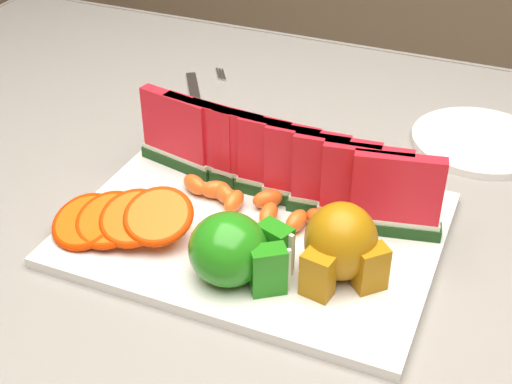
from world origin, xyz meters
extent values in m
cube|color=#552F1A|center=(0.00, 0.00, 0.73)|extent=(1.40, 0.90, 0.03)
cube|color=#552F1A|center=(-0.64, 0.39, 0.36)|extent=(0.06, 0.06, 0.72)
cube|color=gray|center=(0.00, 0.00, 0.75)|extent=(1.52, 1.02, 0.01)
cube|color=gray|center=(0.00, 0.51, 0.66)|extent=(1.52, 0.01, 0.20)
cube|color=silver|center=(-0.01, -0.04, 0.76)|extent=(0.40, 0.30, 0.01)
ellipsoid|color=#3B8D16|center=(-0.01, -0.13, 0.80)|extent=(0.09, 0.09, 0.07)
cube|color=#3B8D16|center=(0.04, -0.14, 0.80)|extent=(0.04, 0.04, 0.05)
cube|color=beige|center=(0.04, -0.14, 0.80)|extent=(0.03, 0.02, 0.05)
cube|color=#3B8D16|center=(0.03, -0.10, 0.80)|extent=(0.04, 0.03, 0.05)
cube|color=beige|center=(0.04, -0.10, 0.80)|extent=(0.03, 0.02, 0.05)
ellipsoid|color=#A76718|center=(0.09, -0.09, 0.81)|extent=(0.09, 0.09, 0.08)
cube|color=#A76718|center=(0.08, -0.13, 0.79)|extent=(0.03, 0.03, 0.05)
cube|color=#A76718|center=(0.13, -0.10, 0.79)|extent=(0.04, 0.04, 0.05)
cylinder|color=silver|center=(0.19, 0.25, 0.76)|extent=(0.23, 0.23, 0.01)
cube|color=silver|center=(-0.23, 0.22, 0.76)|extent=(0.10, 0.15, 0.00)
cube|color=silver|center=(-0.23, 0.31, 0.76)|extent=(0.02, 0.04, 0.00)
cube|color=silver|center=(-0.23, 0.31, 0.76)|extent=(0.02, 0.04, 0.00)
cube|color=silver|center=(-0.22, 0.31, 0.76)|extent=(0.02, 0.04, 0.00)
cube|color=#143A10|center=(-0.15, 0.03, 0.78)|extent=(0.11, 0.04, 0.01)
cube|color=silver|center=(-0.15, 0.03, 0.79)|extent=(0.10, 0.04, 0.01)
cube|color=red|center=(-0.15, 0.03, 0.83)|extent=(0.10, 0.04, 0.08)
cube|color=#143A10|center=(-0.12, 0.03, 0.78)|extent=(0.11, 0.04, 0.01)
cube|color=silver|center=(-0.12, 0.03, 0.79)|extent=(0.10, 0.03, 0.01)
cube|color=red|center=(-0.12, 0.03, 0.83)|extent=(0.10, 0.03, 0.08)
cube|color=#143A10|center=(-0.08, 0.02, 0.78)|extent=(0.11, 0.03, 0.01)
cube|color=silver|center=(-0.08, 0.02, 0.79)|extent=(0.10, 0.03, 0.01)
cube|color=red|center=(-0.08, 0.02, 0.83)|extent=(0.10, 0.03, 0.08)
cube|color=#143A10|center=(-0.05, 0.02, 0.78)|extent=(0.11, 0.03, 0.01)
cube|color=silver|center=(-0.05, 0.02, 0.79)|extent=(0.10, 0.02, 0.01)
cube|color=red|center=(-0.05, 0.02, 0.83)|extent=(0.10, 0.02, 0.08)
cube|color=#143A10|center=(-0.01, 0.01, 0.78)|extent=(0.10, 0.02, 0.01)
cube|color=silver|center=(-0.01, 0.01, 0.79)|extent=(0.10, 0.02, 0.01)
cube|color=red|center=(-0.01, 0.01, 0.83)|extent=(0.10, 0.02, 0.08)
cube|color=#143A10|center=(0.02, 0.01, 0.78)|extent=(0.11, 0.03, 0.01)
cube|color=silver|center=(0.02, 0.01, 0.79)|extent=(0.10, 0.02, 0.01)
cube|color=red|center=(0.02, 0.01, 0.83)|extent=(0.10, 0.02, 0.08)
cube|color=#143A10|center=(0.06, 0.01, 0.78)|extent=(0.11, 0.03, 0.01)
cube|color=silver|center=(0.06, 0.01, 0.79)|extent=(0.10, 0.03, 0.01)
cube|color=red|center=(0.06, 0.01, 0.83)|extent=(0.10, 0.03, 0.08)
cube|color=#143A10|center=(0.09, 0.00, 0.78)|extent=(0.11, 0.04, 0.01)
cube|color=silver|center=(0.09, 0.00, 0.79)|extent=(0.10, 0.03, 0.01)
cube|color=red|center=(0.09, 0.00, 0.83)|extent=(0.10, 0.03, 0.08)
cube|color=#143A10|center=(0.13, 0.00, 0.78)|extent=(0.11, 0.04, 0.01)
cube|color=silver|center=(0.13, 0.00, 0.79)|extent=(0.10, 0.04, 0.01)
cube|color=red|center=(0.13, 0.00, 0.83)|extent=(0.10, 0.04, 0.08)
cylinder|color=red|center=(-0.18, -0.13, 0.79)|extent=(0.08, 0.08, 0.03)
torus|color=#B13C00|center=(-0.18, -0.13, 0.79)|extent=(0.09, 0.09, 0.03)
cylinder|color=red|center=(-0.15, -0.12, 0.79)|extent=(0.07, 0.07, 0.03)
torus|color=#B13C00|center=(-0.15, -0.12, 0.79)|extent=(0.08, 0.08, 0.03)
cylinder|color=red|center=(-0.13, -0.12, 0.80)|extent=(0.07, 0.07, 0.03)
torus|color=#B13C00|center=(-0.13, -0.12, 0.80)|extent=(0.08, 0.08, 0.03)
cylinder|color=red|center=(-0.10, -0.11, 0.80)|extent=(0.08, 0.08, 0.03)
torus|color=#B13C00|center=(-0.10, -0.11, 0.80)|extent=(0.09, 0.09, 0.03)
cylinder|color=red|center=(-0.12, 0.07, 0.78)|extent=(0.07, 0.07, 0.03)
torus|color=#B13C00|center=(-0.12, 0.07, 0.78)|extent=(0.08, 0.08, 0.03)
cylinder|color=red|center=(-0.08, 0.07, 0.79)|extent=(0.08, 0.08, 0.03)
torus|color=#B13C00|center=(-0.08, 0.07, 0.79)|extent=(0.09, 0.09, 0.03)
cylinder|color=red|center=(-0.03, 0.07, 0.79)|extent=(0.08, 0.08, 0.03)
torus|color=#B13C00|center=(-0.03, 0.07, 0.79)|extent=(0.09, 0.09, 0.03)
cylinder|color=red|center=(0.02, 0.07, 0.79)|extent=(0.09, 0.09, 0.03)
torus|color=#B13C00|center=(0.02, 0.07, 0.79)|extent=(0.10, 0.10, 0.03)
cylinder|color=red|center=(0.07, 0.07, 0.80)|extent=(0.09, 0.09, 0.03)
torus|color=#B13C00|center=(0.07, 0.07, 0.80)|extent=(0.10, 0.10, 0.03)
ellipsoid|color=orange|center=(-0.10, -0.02, 0.78)|extent=(0.04, 0.03, 0.02)
ellipsoid|color=orange|center=(-0.08, -0.02, 0.78)|extent=(0.04, 0.03, 0.02)
ellipsoid|color=orange|center=(-0.06, -0.02, 0.78)|extent=(0.04, 0.03, 0.02)
ellipsoid|color=orange|center=(-0.05, -0.03, 0.78)|extent=(0.02, 0.04, 0.02)
ellipsoid|color=orange|center=(-0.01, -0.01, 0.78)|extent=(0.04, 0.04, 0.02)
ellipsoid|color=orange|center=(0.00, -0.04, 0.78)|extent=(0.02, 0.04, 0.02)
ellipsoid|color=orange|center=(0.03, -0.04, 0.78)|extent=(0.02, 0.04, 0.02)
ellipsoid|color=orange|center=(0.05, -0.02, 0.78)|extent=(0.04, 0.03, 0.02)
ellipsoid|color=orange|center=(0.08, 0.00, 0.78)|extent=(0.04, 0.04, 0.02)
ellipsoid|color=orange|center=(0.10, 0.00, 0.78)|extent=(0.03, 0.04, 0.02)
camera|label=1|loc=(0.23, -0.63, 1.25)|focal=50.00mm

